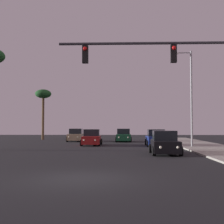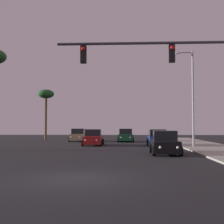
# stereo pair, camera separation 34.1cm
# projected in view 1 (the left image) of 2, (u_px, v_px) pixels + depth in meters

# --- Properties ---
(ground_plane) EXTENTS (120.00, 120.00, 0.00)m
(ground_plane) POSITION_uv_depth(u_px,v_px,m) (80.00, 179.00, 11.88)
(ground_plane) COLOR black
(car_green) EXTENTS (2.04, 4.31, 1.68)m
(car_green) POSITION_uv_depth(u_px,v_px,m) (123.00, 136.00, 40.32)
(car_green) COLOR #195933
(car_green) RESTS_ON ground
(car_blue) EXTENTS (2.04, 4.31, 1.68)m
(car_blue) POSITION_uv_depth(u_px,v_px,m) (156.00, 138.00, 31.62)
(car_blue) COLOR navy
(car_blue) RESTS_ON ground
(car_red) EXTENTS (2.04, 4.34, 1.68)m
(car_red) POSITION_uv_depth(u_px,v_px,m) (92.00, 138.00, 32.66)
(car_red) COLOR maroon
(car_red) RESTS_ON ground
(car_black) EXTENTS (2.04, 4.34, 1.68)m
(car_black) POSITION_uv_depth(u_px,v_px,m) (165.00, 143.00, 22.35)
(car_black) COLOR black
(car_black) RESTS_ON ground
(car_tan) EXTENTS (2.04, 4.33, 1.68)m
(car_tan) POSITION_uv_depth(u_px,v_px,m) (76.00, 136.00, 41.32)
(car_tan) COLOR tan
(car_tan) RESTS_ON ground
(traffic_light_mast) EXTENTS (9.09, 0.36, 6.50)m
(traffic_light_mast) POSITION_uv_depth(u_px,v_px,m) (182.00, 70.00, 15.71)
(traffic_light_mast) COLOR #38383D
(traffic_light_mast) RESTS_ON sidewalk_right
(street_lamp) EXTENTS (1.74, 0.24, 9.00)m
(street_lamp) POSITION_uv_depth(u_px,v_px,m) (190.00, 93.00, 29.38)
(street_lamp) COLOR #99999E
(street_lamp) RESTS_ON sidewalk_right
(palm_tree_far) EXTENTS (2.40, 2.40, 7.49)m
(palm_tree_far) POSITION_uv_depth(u_px,v_px,m) (43.00, 96.00, 46.46)
(palm_tree_far) COLOR brown
(palm_tree_far) RESTS_ON ground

